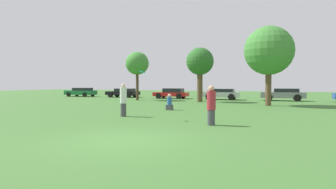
{
  "coord_description": "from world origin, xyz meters",
  "views": [
    {
      "loc": [
        4.78,
        -7.76,
        1.8
      ],
      "look_at": [
        -0.87,
        5.67,
        1.23
      ],
      "focal_mm": 30.58,
      "sensor_mm": 36.0,
      "label": 1
    }
  ],
  "objects_px": {
    "tree_1": "(200,62)",
    "parked_car_silver": "(222,94)",
    "person_thrower": "(123,100)",
    "tree_0": "(137,64)",
    "person_catcher": "(211,105)",
    "tree_2": "(269,51)",
    "bystander_sitting": "(169,103)",
    "parked_car_green": "(81,92)",
    "parked_car_red": "(172,93)",
    "parked_car_black": "(123,92)",
    "parked_car_grey": "(284,94)",
    "frisbee": "(142,72)"
  },
  "relations": [
    {
      "from": "frisbee",
      "to": "tree_0",
      "type": "xyz_separation_m",
      "value": [
        -8.25,
        14.41,
        1.54
      ]
    },
    {
      "from": "parked_car_green",
      "to": "parked_car_grey",
      "type": "distance_m",
      "value": 25.77
    },
    {
      "from": "bystander_sitting",
      "to": "tree_1",
      "type": "bearing_deg",
      "value": 93.41
    },
    {
      "from": "tree_0",
      "to": "parked_car_red",
      "type": "height_order",
      "value": "tree_0"
    },
    {
      "from": "person_thrower",
      "to": "tree_0",
      "type": "xyz_separation_m",
      "value": [
        -6.64,
        13.59,
        3.01
      ]
    },
    {
      "from": "tree_0",
      "to": "parked_car_silver",
      "type": "relative_size",
      "value": 1.29
    },
    {
      "from": "parked_car_red",
      "to": "parked_car_grey",
      "type": "xyz_separation_m",
      "value": [
        12.36,
        0.31,
        0.05
      ]
    },
    {
      "from": "frisbee",
      "to": "parked_car_grey",
      "type": "bearing_deg",
      "value": 72.11
    },
    {
      "from": "person_thrower",
      "to": "parked_car_red",
      "type": "relative_size",
      "value": 0.43
    },
    {
      "from": "tree_0",
      "to": "parked_car_black",
      "type": "distance_m",
      "value": 7.66
    },
    {
      "from": "parked_car_grey",
      "to": "parked_car_green",
      "type": "bearing_deg",
      "value": -2.1
    },
    {
      "from": "person_thrower",
      "to": "tree_0",
      "type": "bearing_deg",
      "value": 130.59
    },
    {
      "from": "person_thrower",
      "to": "person_catcher",
      "type": "distance_m",
      "value": 5.4
    },
    {
      "from": "person_catcher",
      "to": "tree_2",
      "type": "relative_size",
      "value": 0.27
    },
    {
      "from": "bystander_sitting",
      "to": "parked_car_black",
      "type": "distance_m",
      "value": 18.71
    },
    {
      "from": "person_thrower",
      "to": "parked_car_silver",
      "type": "bearing_deg",
      "value": 99.73
    },
    {
      "from": "tree_0",
      "to": "parked_car_silver",
      "type": "height_order",
      "value": "tree_0"
    },
    {
      "from": "person_thrower",
      "to": "tree_0",
      "type": "height_order",
      "value": "tree_0"
    },
    {
      "from": "person_catcher",
      "to": "parked_car_silver",
      "type": "xyz_separation_m",
      "value": [
        -3.71,
        19.44,
        -0.2
      ]
    },
    {
      "from": "person_catcher",
      "to": "tree_2",
      "type": "xyz_separation_m",
      "value": [
        1.57,
        12.36,
        3.55
      ]
    },
    {
      "from": "frisbee",
      "to": "parked_car_green",
      "type": "xyz_separation_m",
      "value": [
        -19.54,
        18.95,
        -1.73
      ]
    },
    {
      "from": "tree_1",
      "to": "tree_2",
      "type": "xyz_separation_m",
      "value": [
        6.46,
        -2.5,
        0.56
      ]
    },
    {
      "from": "bystander_sitting",
      "to": "tree_0",
      "type": "xyz_separation_m",
      "value": [
        -7.51,
        9.11,
        3.45
      ]
    },
    {
      "from": "bystander_sitting",
      "to": "parked_car_silver",
      "type": "relative_size",
      "value": 0.27
    },
    {
      "from": "parked_car_green",
      "to": "parked_car_red",
      "type": "relative_size",
      "value": 1.03
    },
    {
      "from": "person_thrower",
      "to": "parked_car_grey",
      "type": "xyz_separation_m",
      "value": [
        7.84,
        18.5,
        -0.21
      ]
    },
    {
      "from": "parked_car_grey",
      "to": "bystander_sitting",
      "type": "bearing_deg",
      "value": 60.64
    },
    {
      "from": "person_catcher",
      "to": "parked_car_red",
      "type": "bearing_deg",
      "value": -48.95
    },
    {
      "from": "frisbee",
      "to": "bystander_sitting",
      "type": "xyz_separation_m",
      "value": [
        -0.74,
        5.29,
        -1.91
      ]
    },
    {
      "from": "bystander_sitting",
      "to": "tree_1",
      "type": "relative_size",
      "value": 0.21
    },
    {
      "from": "tree_2",
      "to": "parked_car_grey",
      "type": "xyz_separation_m",
      "value": [
        1.05,
        7.49,
        -3.72
      ]
    },
    {
      "from": "tree_1",
      "to": "parked_car_silver",
      "type": "distance_m",
      "value": 5.71
    },
    {
      "from": "parked_car_black",
      "to": "parked_car_red",
      "type": "relative_size",
      "value": 1.04
    },
    {
      "from": "person_catcher",
      "to": "tree_1",
      "type": "height_order",
      "value": "tree_1"
    },
    {
      "from": "parked_car_green",
      "to": "parked_car_grey",
      "type": "bearing_deg",
      "value": 177.9
    },
    {
      "from": "bystander_sitting",
      "to": "parked_car_red",
      "type": "height_order",
      "value": "parked_car_red"
    },
    {
      "from": "parked_car_silver",
      "to": "bystander_sitting",
      "type": "bearing_deg",
      "value": 84.34
    },
    {
      "from": "person_thrower",
      "to": "person_catcher",
      "type": "xyz_separation_m",
      "value": [
        5.23,
        -1.35,
        -0.04
      ]
    },
    {
      "from": "parked_car_red",
      "to": "tree_2",
      "type": "bearing_deg",
      "value": 144.7
    },
    {
      "from": "person_thrower",
      "to": "parked_car_black",
      "type": "distance_m",
      "value": 21.81
    },
    {
      "from": "tree_1",
      "to": "parked_car_black",
      "type": "bearing_deg",
      "value": 156.83
    },
    {
      "from": "person_catcher",
      "to": "tree_2",
      "type": "distance_m",
      "value": 12.95
    },
    {
      "from": "frisbee",
      "to": "tree_1",
      "type": "height_order",
      "value": "tree_1"
    },
    {
      "from": "tree_1",
      "to": "parked_car_grey",
      "type": "height_order",
      "value": "tree_1"
    },
    {
      "from": "person_thrower",
      "to": "bystander_sitting",
      "type": "bearing_deg",
      "value": 93.57
    },
    {
      "from": "bystander_sitting",
      "to": "tree_1",
      "type": "height_order",
      "value": "tree_1"
    },
    {
      "from": "person_catcher",
      "to": "tree_1",
      "type": "xyz_separation_m",
      "value": [
        -4.9,
        14.86,
        2.99
      ]
    },
    {
      "from": "person_thrower",
      "to": "parked_car_grey",
      "type": "height_order",
      "value": "person_thrower"
    },
    {
      "from": "tree_1",
      "to": "parked_car_silver",
      "type": "bearing_deg",
      "value": 75.45
    },
    {
      "from": "parked_car_silver",
      "to": "frisbee",
      "type": "bearing_deg",
      "value": 87.35
    }
  ]
}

